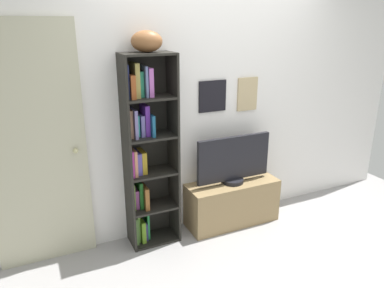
# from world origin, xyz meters

# --- Properties ---
(ground) EXTENTS (5.20, 5.20, 0.04)m
(ground) POSITION_xyz_m (0.00, 0.00, -0.02)
(ground) COLOR gray
(back_wall) EXTENTS (4.80, 0.08, 2.53)m
(back_wall) POSITION_xyz_m (0.00, 1.13, 1.27)
(back_wall) COLOR silver
(back_wall) RESTS_ON ground
(bookshelf) EXTENTS (0.46, 0.28, 1.79)m
(bookshelf) POSITION_xyz_m (-0.74, 0.99, 0.91)
(bookshelf) COLOR black
(bookshelf) RESTS_ON ground
(football) EXTENTS (0.31, 0.28, 0.18)m
(football) POSITION_xyz_m (-0.69, 0.96, 1.88)
(football) COLOR brown
(football) RESTS_ON bookshelf
(tv_stand) EXTENTS (0.97, 0.36, 0.46)m
(tv_stand) POSITION_xyz_m (0.17, 0.92, 0.23)
(tv_stand) COLOR olive
(tv_stand) RESTS_ON ground
(television) EXTENTS (0.80, 0.22, 0.49)m
(television) POSITION_xyz_m (0.17, 0.92, 0.71)
(television) COLOR black
(television) RESTS_ON tv_stand
(door) EXTENTS (0.80, 0.09, 2.07)m
(door) POSITION_xyz_m (-1.64, 1.08, 1.03)
(door) COLOR #B4B194
(door) RESTS_ON ground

